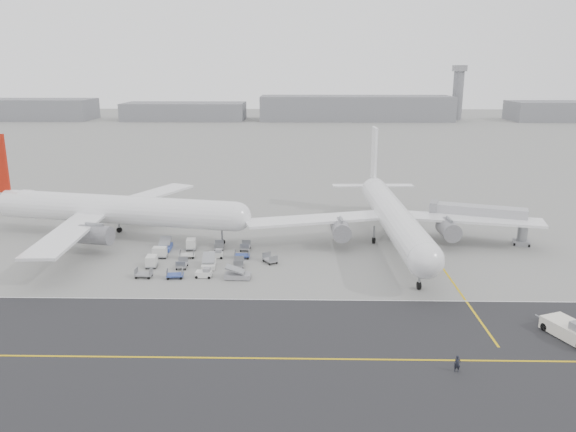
{
  "coord_description": "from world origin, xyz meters",
  "views": [
    {
      "loc": [
        7.55,
        -72.32,
        30.43
      ],
      "look_at": [
        5.8,
        12.0,
        7.92
      ],
      "focal_mm": 35.0,
      "sensor_mm": 36.0,
      "label": 1
    }
  ],
  "objects_px": {
    "jet_bridge": "(479,216)",
    "airliner_a": "(110,209)",
    "airliner_b": "(393,215)",
    "pushback_tug": "(573,331)",
    "control_tower": "(458,92)",
    "ground_crew_a": "(457,364)"
  },
  "relations": [
    {
      "from": "airliner_a",
      "to": "ground_crew_a",
      "type": "bearing_deg",
      "value": -120.8
    },
    {
      "from": "control_tower",
      "to": "airliner_b",
      "type": "height_order",
      "value": "control_tower"
    },
    {
      "from": "airliner_a",
      "to": "pushback_tug",
      "type": "relative_size",
      "value": 6.01
    },
    {
      "from": "control_tower",
      "to": "ground_crew_a",
      "type": "distance_m",
      "value": 295.67
    },
    {
      "from": "control_tower",
      "to": "jet_bridge",
      "type": "bearing_deg",
      "value": -104.1
    },
    {
      "from": "airliner_a",
      "to": "pushback_tug",
      "type": "distance_m",
      "value": 76.63
    },
    {
      "from": "jet_bridge",
      "to": "ground_crew_a",
      "type": "bearing_deg",
      "value": -90.79
    },
    {
      "from": "ground_crew_a",
      "to": "pushback_tug",
      "type": "bearing_deg",
      "value": 33.36
    },
    {
      "from": "jet_bridge",
      "to": "airliner_a",
      "type": "bearing_deg",
      "value": -162.06
    },
    {
      "from": "control_tower",
      "to": "airliner_b",
      "type": "xyz_separation_m",
      "value": [
        -76.1,
        -242.12,
        -11.01
      ]
    },
    {
      "from": "control_tower",
      "to": "pushback_tug",
      "type": "height_order",
      "value": "control_tower"
    },
    {
      "from": "airliner_b",
      "to": "pushback_tug",
      "type": "distance_m",
      "value": 38.98
    },
    {
      "from": "airliner_a",
      "to": "airliner_b",
      "type": "xyz_separation_m",
      "value": [
        50.8,
        -2.98,
        -0.08
      ]
    },
    {
      "from": "pushback_tug",
      "to": "jet_bridge",
      "type": "relative_size",
      "value": 0.5
    },
    {
      "from": "control_tower",
      "to": "airliner_b",
      "type": "distance_m",
      "value": 254.04
    },
    {
      "from": "jet_bridge",
      "to": "ground_crew_a",
      "type": "relative_size",
      "value": 9.69
    },
    {
      "from": "airliner_a",
      "to": "control_tower",
      "type": "bearing_deg",
      "value": -16.49
    },
    {
      "from": "pushback_tug",
      "to": "jet_bridge",
      "type": "distance_m",
      "value": 38.15
    },
    {
      "from": "control_tower",
      "to": "pushback_tug",
      "type": "relative_size",
      "value": 3.54
    },
    {
      "from": "airliner_b",
      "to": "ground_crew_a",
      "type": "distance_m",
      "value": 43.38
    },
    {
      "from": "airliner_a",
      "to": "ground_crew_a",
      "type": "relative_size",
      "value": 29.22
    },
    {
      "from": "pushback_tug",
      "to": "ground_crew_a",
      "type": "relative_size",
      "value": 4.87
    }
  ]
}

